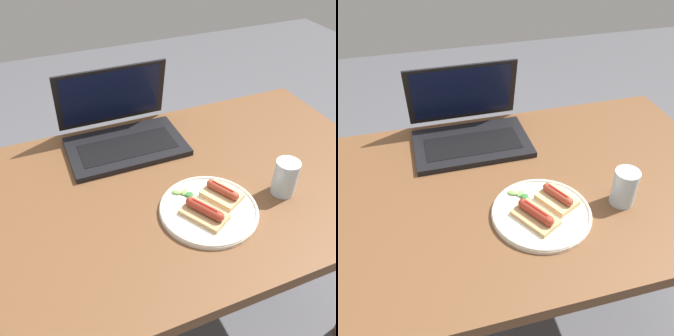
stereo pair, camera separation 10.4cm
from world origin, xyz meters
TOP-DOWN VIEW (x-y plane):
  - ground_plane at (0.00, 0.00)m, footprint 6.00×6.00m
  - desk at (0.00, 0.00)m, footprint 1.22×0.78m
  - laptop at (-0.13, 0.27)m, footprint 0.37×0.28m
  - plate at (-0.02, -0.13)m, footprint 0.26×0.26m
  - sausage_toast_left at (0.04, -0.10)m, footprint 0.11×0.12m
  - sausage_toast_middle at (-0.04, -0.15)m, footprint 0.12×0.14m
  - salad_pile at (-0.05, -0.06)m, footprint 0.06×0.07m
  - drinking_glass at (0.21, -0.14)m, footprint 0.07×0.07m

SIDE VIEW (x-z plane):
  - ground_plane at x=0.00m, z-range 0.00..0.00m
  - desk at x=0.00m, z-range 0.28..0.99m
  - plate at x=-0.02m, z-range 0.71..0.73m
  - salad_pile at x=-0.05m, z-range 0.72..0.73m
  - sausage_toast_left at x=0.04m, z-range 0.72..0.76m
  - sausage_toast_middle at x=-0.04m, z-range 0.72..0.76m
  - laptop at x=-0.13m, z-range 0.64..0.87m
  - drinking_glass at x=0.21m, z-range 0.71..0.82m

